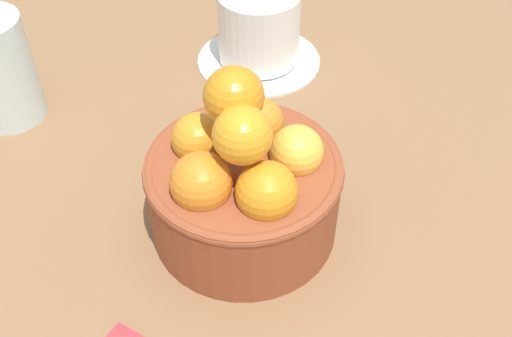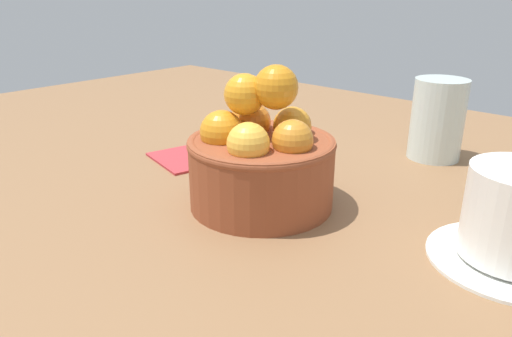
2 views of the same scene
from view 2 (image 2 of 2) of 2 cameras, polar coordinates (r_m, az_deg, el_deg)
The scene contains 4 objects.
ground_plane at distance 51.32cm, azimuth 0.61°, elevation -5.93°, with size 154.25×111.70×3.41cm, color brown.
terracotta_bowl at distance 48.69cm, azimuth 0.58°, elevation 1.25°, with size 14.93×14.93×14.46cm.
water_glass at distance 66.77cm, azimuth 20.67°, elevation 5.47°, with size 6.71×6.71×10.43cm, color silver.
folded_napkin at distance 63.78cm, azimuth -8.44°, elevation 1.29°, with size 9.16×7.09×0.60cm, color #B23338.
Camera 2 is at (30.45, -34.19, 21.49)cm, focal length 33.81 mm.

